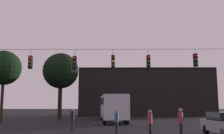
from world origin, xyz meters
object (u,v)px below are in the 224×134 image
(city_bus, at_px, (113,106))
(pedestrian_crossing_left, at_px, (150,122))
(pedestrian_crossing_right, at_px, (181,121))
(pedestrian_near_bus, at_px, (117,120))
(pedestrian_crossing_center, at_px, (73,118))
(tree_left_silhouette, at_px, (61,71))
(tree_right_far, at_px, (4,68))

(city_bus, distance_m, pedestrian_crossing_left, 14.50)
(pedestrian_crossing_right, distance_m, pedestrian_near_bus, 4.37)
(pedestrian_crossing_left, bearing_deg, pedestrian_crossing_center, 142.33)
(pedestrian_crossing_left, xyz_separation_m, pedestrian_near_bus, (-2.02, 1.98, -0.03))
(pedestrian_crossing_right, bearing_deg, pedestrian_crossing_center, 149.94)
(pedestrian_crossing_center, height_order, tree_left_silhouette, tree_left_silhouette)
(tree_right_far, bearing_deg, pedestrian_crossing_left, -40.39)
(pedestrian_near_bus, bearing_deg, tree_right_far, 140.33)
(tree_right_far, bearing_deg, city_bus, 9.33)
(city_bus, relative_size, pedestrian_near_bus, 6.86)
(pedestrian_crossing_left, relative_size, pedestrian_crossing_center, 0.99)
(pedestrian_crossing_center, distance_m, tree_left_silhouette, 16.66)
(pedestrian_crossing_left, relative_size, pedestrian_crossing_right, 0.94)
(pedestrian_crossing_right, distance_m, tree_left_silhouette, 23.13)
(pedestrian_crossing_center, xyz_separation_m, tree_right_far, (-9.05, 8.13, 5.04))
(pedestrian_crossing_center, bearing_deg, pedestrian_near_bus, -32.87)
(pedestrian_crossing_left, bearing_deg, pedestrian_crossing_right, -1.10)
(pedestrian_crossing_center, relative_size, pedestrian_crossing_right, 0.95)
(city_bus, bearing_deg, pedestrian_crossing_left, -80.66)
(pedestrian_near_bus, bearing_deg, city_bus, 91.55)
(city_bus, bearing_deg, tree_left_silhouette, 145.13)
(pedestrian_crossing_left, relative_size, tree_left_silhouette, 0.19)
(city_bus, bearing_deg, pedestrian_near_bus, -88.45)
(pedestrian_crossing_center, xyz_separation_m, tree_left_silhouette, (-4.16, 15.14, 5.58))
(pedestrian_crossing_left, xyz_separation_m, pedestrian_crossing_right, (1.86, -0.04, 0.07))
(pedestrian_crossing_left, height_order, tree_right_far, tree_right_far)
(pedestrian_crossing_right, xyz_separation_m, tree_left_silhouette, (-11.42, 19.34, 5.52))
(city_bus, xyz_separation_m, tree_right_far, (-12.10, -1.99, 4.13))
(pedestrian_crossing_right, bearing_deg, pedestrian_near_bus, 152.52)
(pedestrian_crossing_center, height_order, pedestrian_crossing_right, pedestrian_crossing_right)
(tree_left_silhouette, bearing_deg, pedestrian_crossing_left, -63.66)
(tree_left_silhouette, distance_m, tree_right_far, 8.56)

